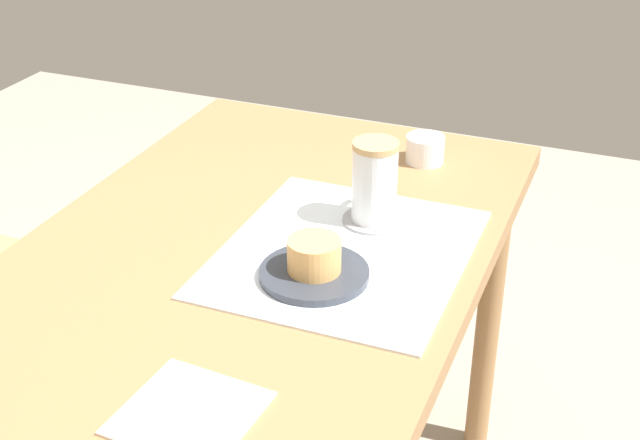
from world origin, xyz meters
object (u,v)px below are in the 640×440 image
(dining_table, at_px, (256,294))
(pastry, at_px, (314,255))
(sugar_bowl, at_px, (425,149))
(coffee_mug, at_px, (375,181))
(pastry_plate, at_px, (314,274))

(dining_table, xyz_separation_m, pastry, (-0.05, -0.12, 0.13))
(dining_table, bearing_deg, sugar_bowl, -21.84)
(dining_table, distance_m, coffee_mug, 0.26)
(dining_table, xyz_separation_m, sugar_bowl, (0.39, -0.16, 0.11))
(pastry_plate, relative_size, sugar_bowl, 2.27)
(sugar_bowl, bearing_deg, coffee_mug, 177.51)
(pastry, height_order, sugar_bowl, pastry)
(pastry_plate, distance_m, coffee_mug, 0.21)
(pastry_plate, bearing_deg, sugar_bowl, -4.55)
(dining_table, xyz_separation_m, coffee_mug, (0.14, -0.15, 0.16))
(pastry, distance_m, sugar_bowl, 0.45)
(pastry_plate, xyz_separation_m, sugar_bowl, (0.45, -0.04, 0.02))
(pastry_plate, xyz_separation_m, coffee_mug, (0.19, -0.02, 0.07))
(dining_table, distance_m, pastry_plate, 0.17)
(coffee_mug, height_order, sugar_bowl, coffee_mug)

